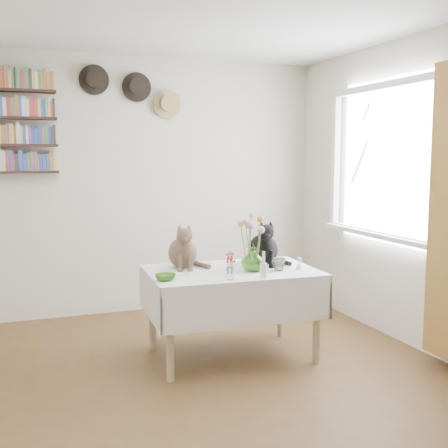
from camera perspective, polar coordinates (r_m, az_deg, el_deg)
name	(u,v)px	position (r m, az deg, el deg)	size (l,w,h in m)	color
room	(190,205)	(3.39, -3.49, 1.94)	(4.08, 4.58, 2.58)	brown
window	(383,173)	(4.99, 15.81, 4.97)	(0.12, 1.52, 1.32)	white
dining_table	(232,291)	(4.32, 0.78, -6.87)	(1.31, 0.87, 0.68)	white
tabby_cat	(183,245)	(4.35, -4.24, -2.12)	(0.24, 0.30, 0.36)	brown
black_cat	(263,241)	(4.48, 4.00, -1.76)	(0.25, 0.32, 0.37)	black
flower_vase	(253,259)	(4.22, 2.95, -3.59)	(0.18, 0.18, 0.18)	#7CCA4B
green_bowl	(166,277)	(3.94, -5.96, -5.41)	(0.14, 0.14, 0.05)	#7CCA4B
drinking_glass	(279,264)	(4.27, 5.57, -4.10)	(0.10, 0.10, 0.09)	white
candlestick	(263,269)	(4.01, 4.03, -4.57)	(0.05, 0.05, 0.19)	white
berry_jar	(230,266)	(3.93, 0.61, -4.28)	(0.05, 0.05, 0.22)	white
porcelain_figurine	(299,264)	(4.33, 7.64, -4.06)	(0.05, 0.05, 0.10)	white
flower_bouquet	(252,226)	(4.19, 2.87, -0.20)	(0.17, 0.12, 0.39)	#4C7233
wall_hats	(134,90)	(5.56, -9.16, 13.27)	(0.98, 0.09, 0.48)	black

